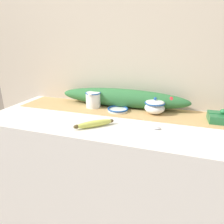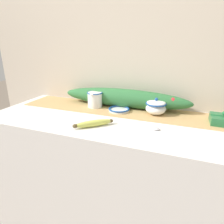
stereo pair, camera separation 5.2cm
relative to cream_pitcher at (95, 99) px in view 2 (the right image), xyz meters
The scene contains 9 objects.
countertop 0.57m from the cream_pitcher, 40.62° to the right, with size 1.51×0.61×0.92m, color silver.
back_wall 0.33m from the cream_pitcher, 41.58° to the left, with size 2.31×0.04×2.40m, color beige.
table_runner 0.19m from the cream_pitcher, ahead, with size 1.39×0.27×0.00m, color tan.
cream_pitcher is the anchor object (origin of this frame).
sugar_bowl 0.42m from the cream_pitcher, ahead, with size 0.13×0.13×0.11m.
small_dish 0.19m from the cream_pitcher, ahead, with size 0.14×0.14×0.02m.
banana 0.34m from the cream_pitcher, 66.16° to the right, with size 0.18×0.17×0.04m.
spoon 0.51m from the cream_pitcher, 27.36° to the right, with size 0.17×0.05×0.01m.
poinsettia_garland 0.20m from the cream_pitcher, 20.97° to the left, with size 0.90×0.14×0.13m.
Camera 2 is at (0.40, -1.04, 1.35)m, focal length 32.00 mm.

